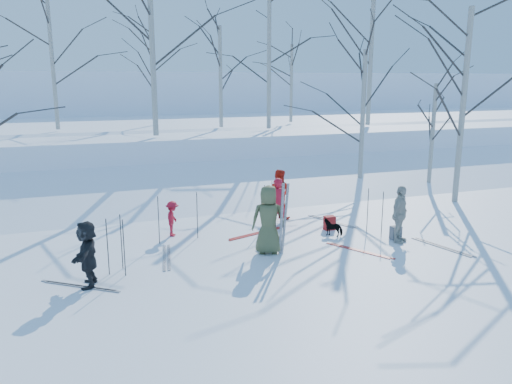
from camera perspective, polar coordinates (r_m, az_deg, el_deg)
name	(u,v)px	position (r m, az deg, el deg)	size (l,w,h in m)	color
ground	(276,252)	(13.20, 2.25, -6.86)	(120.00, 120.00, 0.00)	white
snow_ramp	(208,192)	(19.57, -5.54, 0.01)	(70.00, 9.50, 1.40)	white
snow_plateau	(163,142)	(29.09, -10.60, 5.68)	(70.00, 18.00, 2.20)	white
far_hill	(125,107)	(49.79, -14.79, 9.42)	(90.00, 30.00, 6.00)	white
skier_olive_center	(268,220)	(12.85, 1.43, -3.18)	(0.88, 0.57, 1.80)	#4B4F2F
skier_red_north	(277,203)	(15.14, 2.42, -1.26)	(0.56, 0.37, 1.55)	#B61122
skier_redor_behind	(279,194)	(16.13, 2.60, -0.25)	(0.79, 0.61, 1.62)	red
skier_red_seated	(173,219)	(14.57, -9.52, -3.02)	(0.67, 0.38, 1.03)	#B61122
skier_cream_east	(400,214)	(14.29, 16.10, -2.48)	(0.94, 0.39, 1.60)	beige
skier_grey_west	(87,254)	(11.46, -18.72, -6.70)	(1.37, 0.43, 1.47)	black
dog	(333,227)	(14.65, 8.83, -4.01)	(0.26, 0.58, 0.49)	black
upright_ski_left	(282,219)	(12.71, 2.93, -3.13)	(0.07, 0.02, 1.90)	silver
upright_ski_right	(285,219)	(12.76, 3.35, -3.08)	(0.07, 0.02, 1.90)	silver
ski_pair_a	(442,247)	(14.44, 20.52, -5.90)	(0.60, 1.90, 0.02)	silver
ski_pair_b	(359,251)	(13.54, 11.74, -6.57)	(1.08, 1.76, 0.02)	#B11E19
ski_pair_c	(167,257)	(12.97, -10.18, -7.36)	(0.53, 1.91, 0.02)	silver
ski_pair_d	(80,286)	(11.73, -19.48, -10.11)	(1.63, 1.31, 0.02)	silver
ski_pair_e	(255,234)	(14.68, -0.08, -4.77)	(1.86, 0.81, 0.02)	#B11E19
ski_pair_f	(332,221)	(16.11, 8.68, -3.35)	(0.83, 1.85, 0.02)	silver
ski_pole_a	(368,211)	(15.00, 12.64, -2.09)	(0.02, 0.02, 1.34)	black
ski_pole_b	(121,242)	(12.28, -15.14, -5.51)	(0.02, 0.02, 1.34)	black
ski_pole_c	(108,247)	(11.99, -16.60, -6.03)	(0.02, 0.02, 1.34)	black
ski_pole_d	(265,207)	(15.08, 0.98, -1.70)	(0.02, 0.02, 1.34)	black
ski_pole_e	(272,202)	(15.71, 1.82, -1.12)	(0.02, 0.02, 1.34)	black
ski_pole_f	(159,220)	(13.91, -11.07, -3.17)	(0.02, 0.02, 1.34)	black
ski_pole_g	(124,248)	(11.81, -14.85, -6.21)	(0.02, 0.02, 1.34)	black
ski_pole_h	(382,214)	(14.67, 14.24, -2.51)	(0.02, 0.02, 1.34)	black
ski_pole_i	(197,215)	(14.23, -6.73, -2.66)	(0.02, 0.02, 1.34)	black
backpack_red	(329,223)	(15.21, 8.40, -3.51)	(0.32, 0.22, 0.42)	#A41919
backpack_grey	(396,233)	(14.70, 15.67, -4.50)	(0.30, 0.20, 0.38)	#5A5C62
backpack_dark	(269,222)	(15.22, 1.54, -3.40)	(0.34, 0.24, 0.40)	black
birch_plateau_b	(53,66)	(24.92, -22.22, 13.23)	(4.61, 4.61, 5.73)	silver
birch_plateau_c	(154,77)	(27.14, -11.60, 12.77)	(3.95, 3.95, 4.79)	silver
birch_plateau_d	(152,36)	(21.04, -11.83, 17.09)	(6.11, 6.11, 7.87)	silver
birch_plateau_e	(372,40)	(26.32, 13.08, 16.56)	(6.42, 6.42, 8.32)	silver
birch_plateau_f	(221,77)	(24.35, -4.08, 12.94)	(3.90, 3.90, 4.71)	silver
birch_plateau_g	(291,84)	(27.48, 4.06, 12.25)	(3.46, 3.46, 4.09)	silver
birch_plateau_h	(269,64)	(23.64, 1.50, 14.44)	(4.74, 4.74, 5.92)	silver
birch_edge_b	(463,108)	(19.53, 22.56, 8.88)	(5.43, 5.43, 6.90)	silver
birch_edge_c	(432,137)	(21.60, 19.49, 5.91)	(3.61, 3.61, 4.30)	silver
birch_edge_e	(362,122)	(20.53, 12.07, 7.84)	(4.51, 4.51, 5.58)	silver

